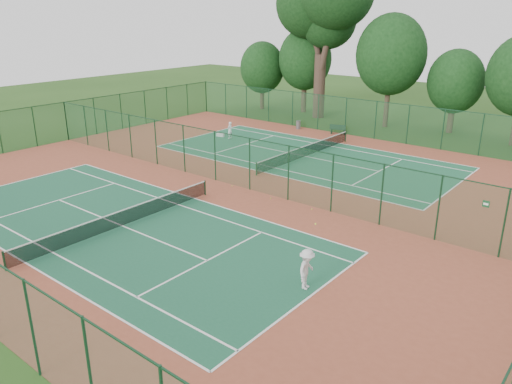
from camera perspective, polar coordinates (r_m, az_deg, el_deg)
ground at (r=33.80m, az=-2.73°, el=0.84°), size 120.00×120.00×0.00m
red_pad at (r=33.80m, az=-2.73°, el=0.85°), size 40.00×36.00×0.01m
court_near at (r=28.19m, az=-14.98°, el=-3.79°), size 23.77×10.97×0.01m
court_far at (r=40.64m, az=5.74°, el=4.06°), size 23.77×10.97×0.01m
fence_north at (r=47.83m, az=11.84°, el=8.29°), size 40.00×0.09×3.50m
fence_west at (r=48.58m, az=-20.87°, el=7.59°), size 0.09×36.00×3.50m
fence_divider at (r=33.27m, az=-2.77°, el=3.71°), size 40.00×0.09×3.50m
tennis_net_near at (r=27.99m, az=-15.07°, el=-2.79°), size 0.10×12.90×0.97m
tennis_net_far at (r=40.50m, az=5.76°, el=4.79°), size 0.10×12.90×0.97m
player_near at (r=21.10m, az=5.82°, el=-8.77°), size 0.89×1.27×1.79m
player_far at (r=46.27m, az=-3.01°, el=7.07°), size 0.39×0.58×1.55m
trash_bin at (r=50.44m, az=4.86°, el=7.66°), size 0.56×0.56×0.82m
bench at (r=48.60m, az=9.33°, el=7.10°), size 1.59×0.92×0.94m
kit_bag at (r=47.22m, az=-4.07°, el=6.51°), size 0.81×0.45×0.29m
stray_ball_a at (r=31.17m, az=1.68°, el=-0.72°), size 0.07×0.07×0.07m
stray_ball_b at (r=29.63m, az=6.39°, el=-1.96°), size 0.07×0.07×0.07m
stray_ball_c at (r=33.45m, az=-2.77°, el=0.71°), size 0.06×0.06×0.06m
big_tree at (r=55.61m, az=7.88°, el=20.66°), size 11.00×8.05×16.90m
evergreen_row at (r=53.52m, az=15.33°, el=7.27°), size 39.00×5.00×12.00m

